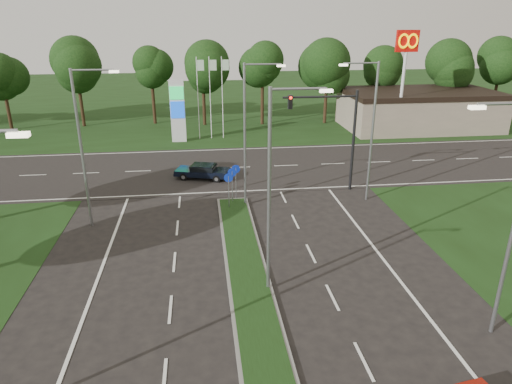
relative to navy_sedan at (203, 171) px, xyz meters
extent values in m
cube|color=black|center=(1.87, 33.34, -0.59)|extent=(160.00, 50.00, 0.02)
cube|color=black|center=(1.87, 2.34, -0.59)|extent=(160.00, 12.00, 0.02)
cube|color=slate|center=(1.87, -17.66, -0.53)|extent=(2.00, 26.00, 0.12)
cube|color=gray|center=(23.87, 14.34, 1.41)|extent=(16.00, 9.00, 4.00)
cylinder|color=gray|center=(2.67, -15.66, 3.91)|extent=(0.16, 0.16, 9.00)
cylinder|color=gray|center=(3.77, -15.66, 8.31)|extent=(2.20, 0.10, 0.10)
cube|color=#FFF2CC|center=(4.87, -15.66, 8.21)|extent=(0.50, 0.22, 0.12)
cylinder|color=gray|center=(2.67, -5.66, 3.91)|extent=(0.16, 0.16, 9.00)
cylinder|color=gray|center=(3.77, -5.66, 8.31)|extent=(2.20, 0.10, 0.10)
cube|color=#FFF2CC|center=(4.87, -5.66, 8.21)|extent=(0.50, 0.22, 0.12)
cube|color=#FFF2CC|center=(-4.43, -21.66, 8.21)|extent=(0.50, 0.22, 0.12)
cylinder|color=gray|center=(-6.63, -7.66, 3.91)|extent=(0.16, 0.16, 9.00)
cylinder|color=gray|center=(-5.53, -7.66, 8.31)|extent=(2.20, 0.10, 0.10)
cube|color=#FFF2CC|center=(-4.43, -7.66, 8.21)|extent=(0.50, 0.22, 0.12)
cylinder|color=gray|center=(10.87, -5.66, 3.91)|extent=(0.16, 0.16, 9.00)
cylinder|color=gray|center=(9.77, -5.66, 8.31)|extent=(2.20, 0.10, 0.10)
cube|color=#FFF2CC|center=(8.67, -5.66, 8.21)|extent=(0.50, 0.22, 0.12)
cylinder|color=gray|center=(9.77, -19.66, 8.31)|extent=(2.20, 0.10, 0.10)
cube|color=#FFF2CC|center=(8.67, -19.66, 8.21)|extent=(0.50, 0.22, 0.12)
cylinder|color=black|center=(10.37, -3.66, 2.91)|extent=(0.20, 0.20, 7.00)
cylinder|color=black|center=(7.87, -3.66, 6.01)|extent=(5.00, 0.14, 0.14)
cube|color=black|center=(5.87, -3.66, 5.71)|extent=(0.28, 0.28, 0.90)
sphere|color=#FF190C|center=(5.87, -3.84, 6.01)|extent=(0.20, 0.20, 0.20)
cylinder|color=gray|center=(1.57, -6.16, 0.51)|extent=(0.06, 0.06, 2.20)
cylinder|color=#0C26A5|center=(1.57, -6.16, 1.51)|extent=(0.56, 0.04, 0.56)
cylinder|color=gray|center=(1.87, -5.16, 0.51)|extent=(0.06, 0.06, 2.20)
cylinder|color=#0C26A5|center=(1.87, -5.16, 1.51)|extent=(0.56, 0.04, 0.56)
cylinder|color=gray|center=(2.17, -4.46, 0.51)|extent=(0.06, 0.06, 2.20)
cylinder|color=#0C26A5|center=(2.17, -4.46, 1.51)|extent=(0.56, 0.04, 0.56)
cube|color=silver|center=(-2.13, 11.34, 2.41)|extent=(1.40, 0.30, 6.00)
cube|color=#0CA53F|center=(-2.13, 11.16, 4.21)|extent=(1.30, 0.08, 1.20)
cube|color=#0C3FBF|center=(-2.13, 11.16, 2.61)|extent=(1.30, 0.08, 1.60)
cylinder|color=silver|center=(-0.13, 12.34, 3.41)|extent=(0.08, 0.08, 8.00)
cube|color=#B2D8B2|center=(0.22, 12.34, 6.61)|extent=(0.70, 0.02, 1.00)
cylinder|color=silver|center=(1.07, 12.34, 3.41)|extent=(0.08, 0.08, 8.00)
cube|color=#B2D8B2|center=(1.42, 12.34, 6.61)|extent=(0.70, 0.02, 1.00)
cylinder|color=silver|center=(2.27, 12.34, 3.41)|extent=(0.08, 0.08, 8.00)
cube|color=#B2D8B2|center=(2.62, 12.34, 6.61)|extent=(0.70, 0.02, 1.00)
cylinder|color=silver|center=(19.87, 10.34, 4.41)|extent=(0.30, 0.30, 10.00)
cube|color=#BF0C07|center=(19.87, 10.34, 8.81)|extent=(2.20, 0.35, 2.00)
torus|color=#FFC600|center=(19.42, 10.12, 8.81)|extent=(1.06, 0.16, 1.06)
torus|color=#FFC600|center=(20.32, 10.12, 8.81)|extent=(1.06, 0.16, 1.06)
cylinder|color=black|center=(1.87, 18.34, 1.61)|extent=(0.36, 0.36, 4.40)
sphere|color=black|center=(1.87, 18.34, 5.91)|extent=(6.00, 6.00, 6.00)
sphere|color=black|center=(2.17, 18.14, 6.91)|extent=(4.80, 4.80, 4.80)
cube|color=black|center=(-0.02, 0.01, -0.09)|extent=(4.30, 2.74, 0.41)
cube|color=black|center=(0.06, -0.02, 0.30)|extent=(2.09, 1.85, 0.38)
cube|color=black|center=(0.06, -0.02, 0.49)|extent=(1.76, 1.67, 0.04)
cylinder|color=black|center=(-1.46, -0.32, -0.31)|extent=(0.59, 0.34, 0.56)
cylinder|color=black|center=(-1.03, 1.09, -0.31)|extent=(0.59, 0.34, 0.56)
cylinder|color=black|center=(0.99, -1.08, -0.31)|extent=(0.59, 0.34, 0.56)
cylinder|color=black|center=(1.42, 0.34, -0.31)|extent=(0.59, 0.34, 0.56)
camera|label=1|loc=(-0.05, -33.09, 10.85)|focal=32.00mm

